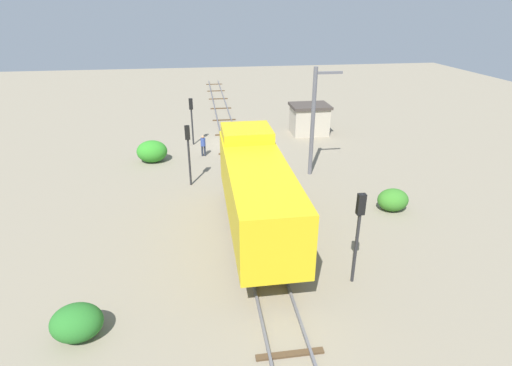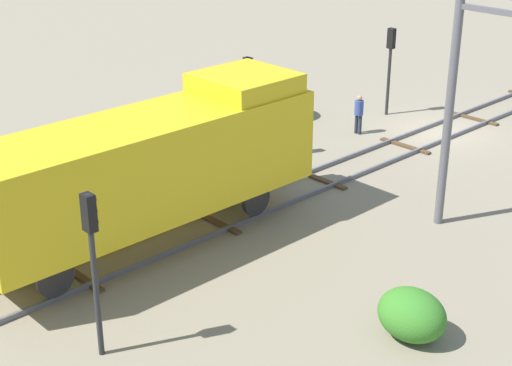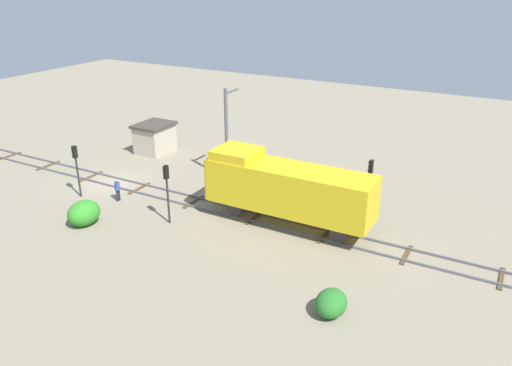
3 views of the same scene
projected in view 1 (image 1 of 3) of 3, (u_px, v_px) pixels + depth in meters
The scene contains 12 objects.
ground_plane at pixel (231, 144), 34.67m from camera, with size 92.49×92.49×0.00m, color gray.
railway_track at pixel (231, 143), 34.64m from camera, with size 2.40×61.66×0.16m.
locomotive at pixel (256, 187), 19.86m from camera, with size 2.90×11.60×4.60m.
traffic_signal_near at pixel (191, 113), 33.38m from camera, with size 0.32×0.34×3.98m.
traffic_signal_mid at pixel (188, 144), 25.66m from camera, with size 0.32×0.34×4.09m.
traffic_signal_far at pixel (359, 222), 16.32m from camera, with size 0.32×0.34×4.23m.
worker_near_track at pixel (203, 144), 31.50m from camera, with size 0.38×0.38×1.70m.
catenary_mast at pixel (314, 120), 26.93m from camera, with size 1.94×0.28×7.44m.
relay_hut at pixel (309, 119), 36.86m from camera, with size 3.50×2.90×2.74m.
bush_near at pixel (152, 151), 30.40m from camera, with size 2.29×1.87×1.67m, color #2F8826.
bush_mid at pixel (393, 200), 23.27m from camera, with size 1.81×1.48×1.31m, color #367926.
bush_far at pixel (77, 323), 14.29m from camera, with size 1.85×1.51×1.34m, color #276D26.
Camera 1 is at (2.64, 32.99, 11.10)m, focal length 28.00 mm.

